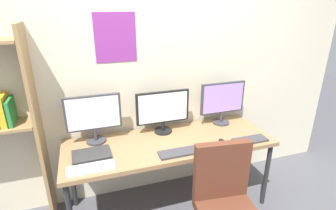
# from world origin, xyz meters

# --- Properties ---
(wall_back) EXTENTS (4.36, 0.11, 2.60)m
(wall_back) POSITION_xyz_m (-0.00, 1.02, 1.30)
(wall_back) COLOR beige
(wall_back) RESTS_ON ground_plane
(desk) EXTENTS (1.96, 0.68, 0.74)m
(desk) POSITION_xyz_m (0.00, 0.60, 0.69)
(desk) COLOR #936D47
(desk) RESTS_ON ground_plane
(monitor_left) EXTENTS (0.50, 0.18, 0.46)m
(monitor_left) POSITION_xyz_m (-0.66, 0.81, 1.00)
(monitor_left) COLOR #38383D
(monitor_left) RESTS_ON desk
(monitor_center) EXTENTS (0.53, 0.18, 0.43)m
(monitor_center) POSITION_xyz_m (0.00, 0.81, 0.98)
(monitor_center) COLOR black
(monitor_center) RESTS_ON desk
(monitor_right) EXTENTS (0.49, 0.18, 0.46)m
(monitor_right) POSITION_xyz_m (0.66, 0.81, 1.00)
(monitor_right) COLOR #38383D
(monitor_right) RESTS_ON desk
(keyboard_left) EXTENTS (0.38, 0.13, 0.02)m
(keyboard_left) POSITION_xyz_m (-0.73, 0.37, 0.75)
(keyboard_left) COLOR silver
(keyboard_left) RESTS_ON desk
(keyboard_center) EXTENTS (0.34, 0.13, 0.02)m
(keyboard_center) POSITION_xyz_m (0.00, 0.37, 0.75)
(keyboard_center) COLOR #38383D
(keyboard_center) RESTS_ON desk
(keyboard_right) EXTENTS (0.33, 0.13, 0.02)m
(keyboard_right) POSITION_xyz_m (0.73, 0.37, 0.75)
(keyboard_right) COLOR #38383D
(keyboard_right) RESTS_ON desk
(computer_mouse) EXTENTS (0.06, 0.10, 0.03)m
(computer_mouse) POSITION_xyz_m (0.46, 0.42, 0.76)
(computer_mouse) COLOR black
(computer_mouse) RESTS_ON desk
(laptop_closed) EXTENTS (0.33, 0.23, 0.02)m
(laptop_closed) POSITION_xyz_m (-0.71, 0.57, 0.75)
(laptop_closed) COLOR #2D2D2D
(laptop_closed) RESTS_ON desk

